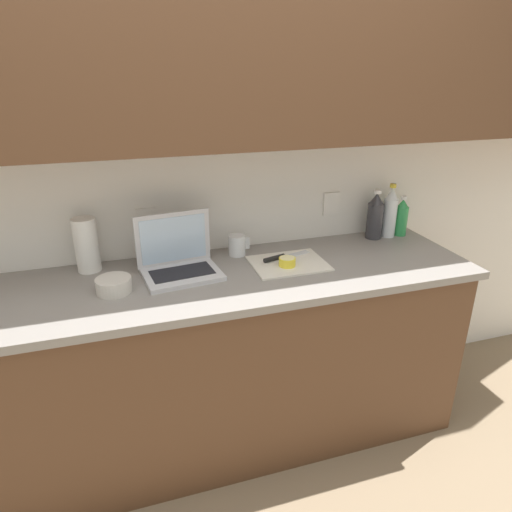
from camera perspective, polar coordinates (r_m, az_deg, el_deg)
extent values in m
plane|color=#847056|center=(2.50, -3.81, -21.43)|extent=(12.00, 12.00, 0.00)
cube|color=white|center=(2.18, -6.95, 10.92)|extent=(5.20, 0.06, 2.60)
cube|color=white|center=(2.18, -13.51, 4.29)|extent=(0.09, 0.01, 0.12)
cube|color=white|center=(2.42, 9.41, 6.45)|extent=(0.09, 0.01, 0.12)
cube|color=brown|center=(1.95, -6.49, 23.45)|extent=(4.42, 0.32, 0.70)
cube|color=brown|center=(2.23, -4.12, -13.40)|extent=(2.23, 0.60, 0.86)
cube|color=gray|center=(2.00, -4.48, -2.94)|extent=(2.30, 0.63, 0.03)
cube|color=#9EA3A8|center=(2.07, -29.01, -6.96)|extent=(0.44, 0.41, 0.16)
cube|color=silver|center=(2.00, -9.21, -2.29)|extent=(0.35, 0.28, 0.02)
cube|color=black|center=(1.99, -9.23, -2.01)|extent=(0.28, 0.17, 0.00)
cube|color=silver|center=(2.05, -10.31, 2.13)|extent=(0.33, 0.05, 0.24)
cube|color=silver|center=(2.05, -10.26, 2.08)|extent=(0.29, 0.04, 0.20)
cube|color=silver|center=(2.10, 4.07, -0.92)|extent=(0.34, 0.27, 0.01)
cube|color=silver|center=(2.19, 5.01, 0.20)|extent=(0.15, 0.07, 0.00)
cylinder|color=black|center=(2.11, 2.29, -0.28)|extent=(0.11, 0.05, 0.02)
cylinder|color=yellow|center=(2.06, 3.93, -0.75)|extent=(0.08, 0.08, 0.04)
cylinder|color=#F4EAA3|center=(2.05, 3.95, -0.23)|extent=(0.07, 0.07, 0.00)
cylinder|color=#333338|center=(2.47, 14.59, 4.26)|extent=(0.08, 0.08, 0.19)
cone|color=#333338|center=(2.44, 14.87, 6.95)|extent=(0.07, 0.07, 0.05)
cylinder|color=white|center=(2.43, 14.96, 7.78)|extent=(0.04, 0.04, 0.02)
cylinder|color=silver|center=(2.51, 16.33, 4.60)|extent=(0.07, 0.07, 0.20)
cone|color=silver|center=(2.48, 16.66, 7.52)|extent=(0.06, 0.06, 0.06)
cylinder|color=gold|center=(2.47, 16.77, 8.41)|extent=(0.03, 0.03, 0.02)
cylinder|color=#2D934C|center=(2.56, 17.66, 4.19)|extent=(0.07, 0.07, 0.15)
cone|color=#2D934C|center=(2.53, 17.92, 6.30)|extent=(0.06, 0.06, 0.04)
cylinder|color=white|center=(2.53, 18.00, 6.95)|extent=(0.03, 0.03, 0.02)
cylinder|color=silver|center=(2.18, -2.39, 1.36)|extent=(0.08, 0.08, 0.10)
cube|color=silver|center=(2.20, -1.11, 1.63)|extent=(0.02, 0.01, 0.06)
cylinder|color=beige|center=(1.92, -17.35, -3.49)|extent=(0.14, 0.14, 0.06)
cylinder|color=white|center=(2.12, -20.44, 1.31)|extent=(0.10, 0.10, 0.24)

